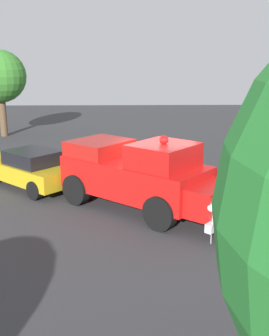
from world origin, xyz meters
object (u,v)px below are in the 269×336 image
vintage_fire_truck (140,174)px  spectator_standing (225,171)px  oak_tree_left (0,77)px  traffic_cone (201,173)px  lawn_chair_spare (89,167)px  classic_hot_rod (28,167)px  lawn_chair_by_car (227,224)px

vintage_fire_truck → spectator_standing: bearing=-159.1°
oak_tree_left → traffic_cone: 15.05m
lawn_chair_spare → traffic_cone: lawn_chair_spare is taller
vintage_fire_truck → spectator_standing: size_ratio=3.54×
lawn_chair_spare → traffic_cone: bearing=-178.8°
classic_hot_rod → oak_tree_left: oak_tree_left is taller
vintage_fire_truck → lawn_chair_spare: size_ratio=5.82×
lawn_chair_spare → spectator_standing: spectator_standing is taller
vintage_fire_truck → spectator_standing: vintage_fire_truck is taller
spectator_standing → traffic_cone: (0.47, -2.11, -0.66)m
traffic_cone → lawn_chair_by_car: bearing=86.6°
vintage_fire_truck → classic_hot_rod: size_ratio=1.33×
lawn_chair_spare → traffic_cone: size_ratio=1.61×
lawn_chair_spare → lawn_chair_by_car: bearing=125.3°
oak_tree_left → lawn_chair_spare: bearing=121.4°
classic_hot_rod → lawn_chair_by_car: (-6.46, 5.38, -0.16)m
classic_hot_rod → lawn_chair_spare: bearing=-167.2°
lawn_chair_by_car → classic_hot_rod: bearing=-39.8°
vintage_fire_truck → spectator_standing: 3.28m
lawn_chair_by_car → spectator_standing: (-0.82, -3.89, 0.37)m
vintage_fire_truck → traffic_cone: (-2.59, -3.27, -0.89)m
vintage_fire_truck → classic_hot_rod: vintage_fire_truck is taller
vintage_fire_truck → lawn_chair_spare: vintage_fire_truck is taller
spectator_standing → traffic_cone: bearing=-77.5°
oak_tree_left → traffic_cone: size_ratio=8.35×
spectator_standing → lawn_chair_by_car: bearing=78.1°
lawn_chair_by_car → lawn_chair_spare: same height
spectator_standing → oak_tree_left: (11.18, -12.12, 2.71)m
spectator_standing → traffic_cone: size_ratio=2.64×
spectator_standing → traffic_cone: 2.26m
lawn_chair_spare → oak_tree_left: 12.24m
lawn_chair_by_car → oak_tree_left: (10.35, -16.01, 3.08)m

